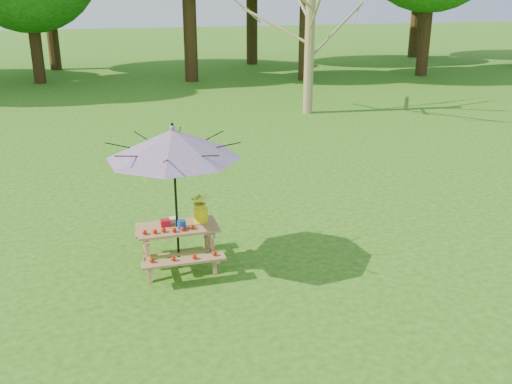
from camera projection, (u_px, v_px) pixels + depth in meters
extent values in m
cylinder|color=olive|center=(310.00, 43.00, 18.76)|extent=(0.31, 0.31, 4.65)
cube|color=#AD734E|center=(177.00, 228.00, 8.54)|extent=(1.20, 0.62, 0.04)
cube|color=#AD734E|center=(184.00, 261.00, 8.14)|extent=(1.20, 0.22, 0.04)
cube|color=#AD734E|center=(173.00, 231.00, 9.14)|extent=(1.20, 0.22, 0.04)
cylinder|color=black|center=(176.00, 198.00, 8.38)|extent=(0.04, 0.04, 2.25)
cone|color=teal|center=(173.00, 144.00, 8.10)|extent=(2.39, 2.39, 0.42)
sphere|color=teal|center=(172.00, 128.00, 8.03)|extent=(0.08, 0.08, 0.08)
cube|color=red|center=(165.00, 223.00, 8.54)|extent=(0.14, 0.12, 0.10)
cylinder|color=#124299|center=(182.00, 225.00, 8.44)|extent=(0.13, 0.13, 0.13)
cube|color=#EEE6CE|center=(173.00, 220.00, 8.69)|extent=(0.13, 0.13, 0.07)
cylinder|color=#F8F10D|center=(201.00, 215.00, 8.70)|extent=(0.21, 0.21, 0.21)
imported|color=yellow|center=(200.00, 202.00, 8.63)|extent=(0.33, 0.30, 0.32)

